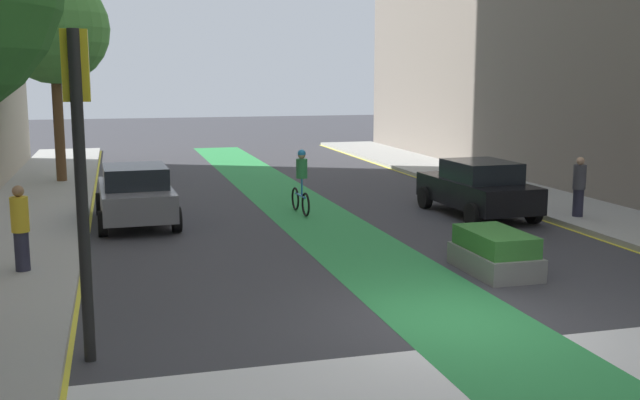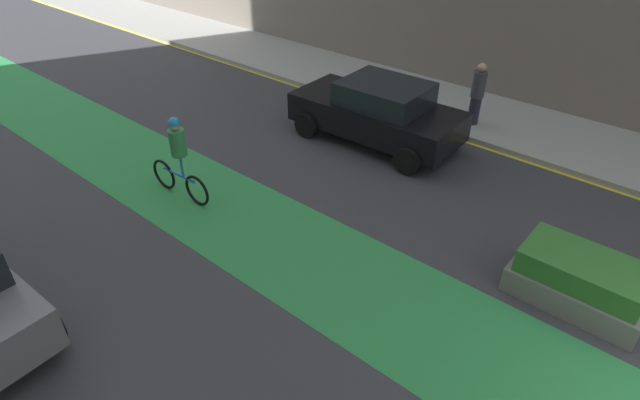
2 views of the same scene
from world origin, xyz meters
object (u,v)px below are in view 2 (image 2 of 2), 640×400
at_px(pedestrian_sidewalk_right_a, 477,94).
at_px(median_planter, 579,281).
at_px(cyclist_in_lane, 178,157).
at_px(car_black_right_far, 378,112).

relative_size(pedestrian_sidewalk_right_a, median_planter, 0.79).
bearing_deg(pedestrian_sidewalk_right_a, cyclist_in_lane, 155.82).
xyz_separation_m(car_black_right_far, cyclist_in_lane, (-4.72, 1.60, 0.17)).
bearing_deg(car_black_right_far, cyclist_in_lane, 161.28).
relative_size(cyclist_in_lane, median_planter, 0.91).
distance_m(cyclist_in_lane, pedestrian_sidewalk_right_a, 7.60).
distance_m(pedestrian_sidewalk_right_a, median_planter, 6.31).
bearing_deg(cyclist_in_lane, median_planter, -73.07).
relative_size(car_black_right_far, cyclist_in_lane, 2.29).
xyz_separation_m(car_black_right_far, median_planter, (-2.51, -5.66, -0.40)).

